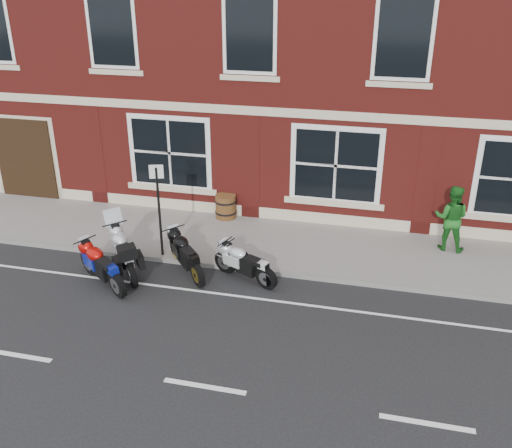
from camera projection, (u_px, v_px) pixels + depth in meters
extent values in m
plane|color=black|center=(245.00, 302.00, 13.27)|extent=(80.00, 80.00, 0.00)
cube|color=slate|center=(272.00, 243.00, 15.90)|extent=(30.00, 3.00, 0.12)
cube|color=slate|center=(259.00, 270.00, 14.50)|extent=(30.00, 0.16, 0.12)
cube|color=maroon|center=(319.00, 0.00, 20.04)|extent=(24.00, 12.00, 12.00)
cylinder|color=black|center=(121.00, 246.00, 15.11)|extent=(0.52, 0.63, 0.68)
cylinder|color=black|center=(133.00, 273.00, 13.81)|extent=(0.52, 0.63, 0.68)
cube|color=black|center=(125.00, 246.00, 14.35)|extent=(0.71, 0.84, 0.23)
ellipsoid|color=#B7B6BB|center=(123.00, 238.00, 14.43)|extent=(0.66, 0.71, 0.34)
cube|color=black|center=(128.00, 250.00, 13.96)|extent=(0.57, 0.64, 0.11)
cube|color=silver|center=(118.00, 216.00, 14.72)|extent=(0.39, 0.30, 0.48)
cylinder|color=black|center=(90.00, 262.00, 14.37)|extent=(0.60, 0.48, 0.65)
cylinder|color=black|center=(119.00, 284.00, 13.36)|extent=(0.60, 0.48, 0.65)
cube|color=black|center=(101.00, 259.00, 13.76)|extent=(0.80, 0.67, 0.22)
ellipsoid|color=#A10B06|center=(98.00, 253.00, 13.81)|extent=(0.67, 0.63, 0.32)
cube|color=black|center=(109.00, 263.00, 13.44)|extent=(0.61, 0.54, 0.10)
cylinder|color=black|center=(178.00, 250.00, 14.98)|extent=(0.52, 0.57, 0.65)
cylinder|color=black|center=(199.00, 274.00, 13.80)|extent=(0.52, 0.57, 0.65)
cube|color=black|center=(186.00, 248.00, 14.29)|extent=(0.71, 0.77, 0.22)
ellipsoid|color=black|center=(184.00, 242.00, 14.36)|extent=(0.65, 0.66, 0.32)
cube|color=black|center=(192.00, 252.00, 13.93)|extent=(0.56, 0.59, 0.10)
cylinder|color=black|center=(226.00, 261.00, 14.46)|extent=(0.58, 0.35, 0.59)
cylinder|color=black|center=(267.00, 278.00, 13.71)|extent=(0.58, 0.35, 0.59)
cube|color=black|center=(244.00, 258.00, 13.98)|extent=(0.76, 0.51, 0.20)
ellipsoid|color=#B8B9BD|center=(240.00, 252.00, 14.01)|extent=(0.60, 0.51, 0.29)
cube|color=black|center=(256.00, 259.00, 13.74)|extent=(0.56, 0.43, 0.09)
cylinder|color=black|center=(228.00, 262.00, 14.45)|extent=(0.56, 0.35, 0.57)
cylinder|color=black|center=(267.00, 278.00, 13.71)|extent=(0.56, 0.35, 0.57)
cube|color=black|center=(246.00, 259.00, 13.98)|extent=(0.73, 0.50, 0.19)
ellipsoid|color=black|center=(242.00, 253.00, 14.01)|extent=(0.58, 0.50, 0.28)
cube|color=black|center=(257.00, 260.00, 13.74)|extent=(0.54, 0.42, 0.09)
imported|color=#1B5F1C|center=(451.00, 218.00, 15.11)|extent=(0.98, 0.82, 1.81)
cylinder|color=#4F3015|center=(226.00, 206.00, 17.23)|extent=(0.62, 0.62, 0.72)
cylinder|color=black|center=(226.00, 212.00, 17.31)|extent=(0.65, 0.65, 0.05)
cylinder|color=black|center=(226.00, 201.00, 17.16)|extent=(0.65, 0.65, 0.05)
cylinder|color=black|center=(159.00, 212.00, 14.66)|extent=(0.07, 0.07, 2.44)
cube|color=silver|center=(156.00, 172.00, 14.20)|extent=(0.35, 0.13, 0.35)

